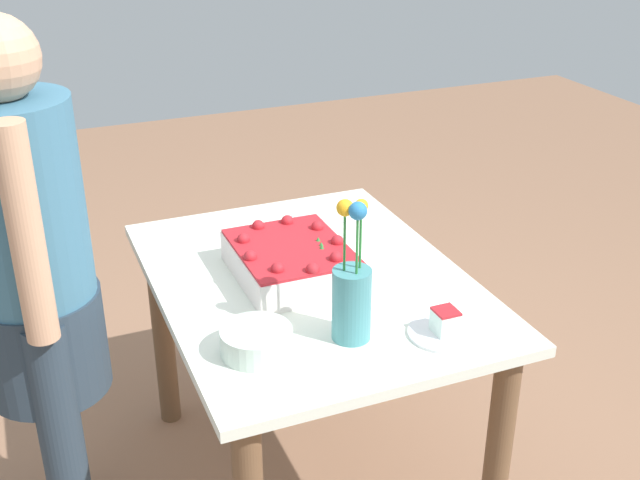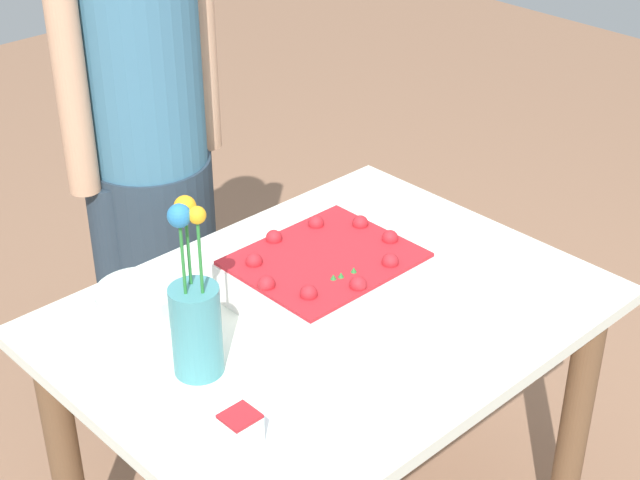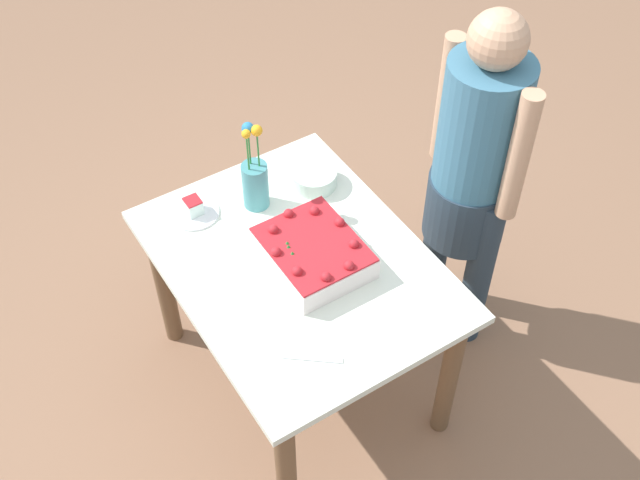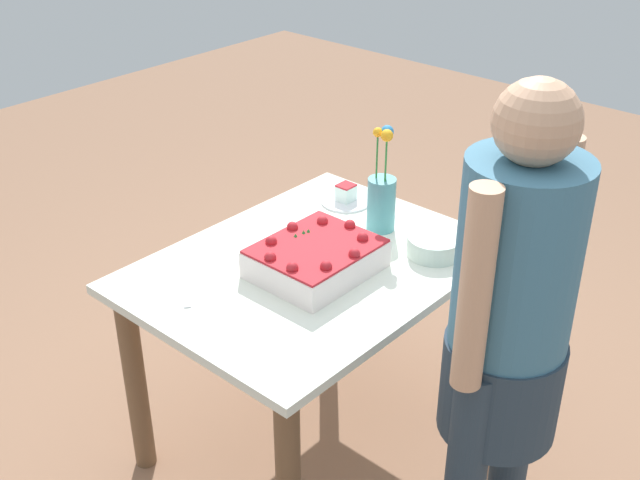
{
  "view_description": "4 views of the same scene",
  "coord_description": "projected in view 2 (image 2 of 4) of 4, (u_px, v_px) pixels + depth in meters",
  "views": [
    {
      "loc": [
        1.84,
        -0.73,
        1.79
      ],
      "look_at": [
        0.04,
        0.01,
        0.86
      ],
      "focal_mm": 45.0,
      "sensor_mm": 36.0,
      "label": 1
    },
    {
      "loc": [
        1.18,
        1.21,
        1.88
      ],
      "look_at": [
        -0.06,
        -0.09,
        0.83
      ],
      "focal_mm": 55.0,
      "sensor_mm": 36.0,
      "label": 2
    },
    {
      "loc": [
        -1.57,
        0.91,
        2.81
      ],
      "look_at": [
        0.0,
        -0.09,
        0.78
      ],
      "focal_mm": 45.0,
      "sensor_mm": 36.0,
      "label": 3
    },
    {
      "loc": [
        -1.6,
        -1.46,
        2.02
      ],
      "look_at": [
        -0.02,
        -0.06,
        0.84
      ],
      "focal_mm": 45.0,
      "sensor_mm": 36.0,
      "label": 4
    }
  ],
  "objects": [
    {
      "name": "dining_table",
      "position": [
        329.0,
        360.0,
        2.11
      ],
      "size": [
        1.1,
        0.84,
        0.72
      ],
      "color": "white",
      "rests_on": "ground_plane"
    },
    {
      "name": "fruit_bowl",
      "position": [
        138.0,
        302.0,
        2.01
      ],
      "size": [
        0.17,
        0.17,
        0.06
      ],
      "primitive_type": "cylinder",
      "color": "silver",
      "rests_on": "dining_table"
    },
    {
      "name": "flower_vase",
      "position": [
        195.0,
        319.0,
        1.81
      ],
      "size": [
        0.1,
        0.1,
        0.37
      ],
      "color": "teal",
      "rests_on": "dining_table"
    },
    {
      "name": "person_standing",
      "position": [
        147.0,
        140.0,
        2.46
      ],
      "size": [
        0.45,
        0.31,
        1.49
      ],
      "rotation": [
        0.0,
        0.0,
        1.57
      ],
      "color": "#2A3948",
      "rests_on": "ground_plane"
    },
    {
      "name": "cake_knife",
      "position": [
        502.0,
        274.0,
        2.16
      ],
      "size": [
        0.13,
        0.16,
        0.0
      ],
      "primitive_type": "cube",
      "rotation": [
        0.0,
        0.0,
        0.9
      ],
      "color": "silver",
      "rests_on": "dining_table"
    },
    {
      "name": "serving_plate_with_slice",
      "position": [
        241.0,
        438.0,
        1.68
      ],
      "size": [
        0.18,
        0.18,
        0.07
      ],
      "color": "white",
      "rests_on": "dining_table"
    },
    {
      "name": "sheet_cake",
      "position": [
        325.0,
        275.0,
        2.07
      ],
      "size": [
        0.36,
        0.3,
        0.12
      ],
      "color": "white",
      "rests_on": "dining_table"
    }
  ]
}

